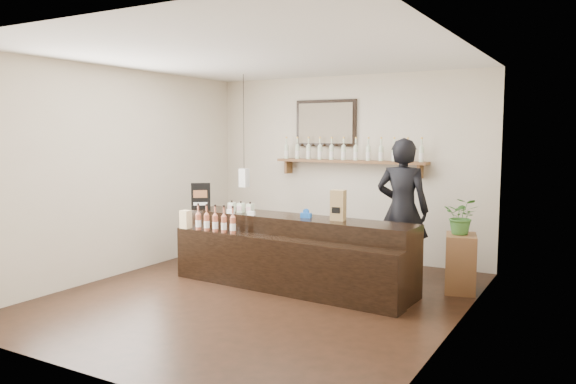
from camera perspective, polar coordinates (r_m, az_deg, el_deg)
The scene contains 10 objects.
ground at distance 6.75m, azimuth -2.87°, elevation -10.58°, with size 5.00×5.00×0.00m, color black.
room_shell at distance 6.48m, azimuth -2.95°, elevation 4.02°, with size 5.00×5.00×5.00m.
back_wall_decor at distance 8.63m, azimuth 4.78°, elevation 4.85°, with size 2.66×0.96×1.69m.
counter at distance 7.09m, azimuth 0.36°, elevation -6.34°, with size 3.16×1.02×1.03m.
promo_sign at distance 7.83m, azimuth -8.85°, elevation -0.42°, with size 0.22×0.17×0.37m.
paper_bag at distance 6.78m, azimuth 5.12°, elevation -1.35°, with size 0.18×0.14×0.37m.
tape_dispenser at distance 6.99m, azimuth 1.85°, elevation -2.28°, with size 0.14×0.06×0.11m.
side_cabinet at distance 7.18m, azimuth 17.12°, elevation -6.92°, with size 0.46×0.56×0.71m.
potted_plant at distance 7.08m, azimuth 17.26°, elevation -2.36°, with size 0.40×0.35×0.45m, color #386B2B.
shopkeeper at distance 7.41m, azimuth 11.57°, elevation -0.87°, with size 0.77×0.51×2.11m, color black.
Camera 1 is at (3.49, -5.45, 1.93)m, focal length 35.00 mm.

